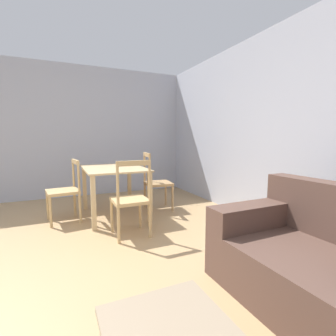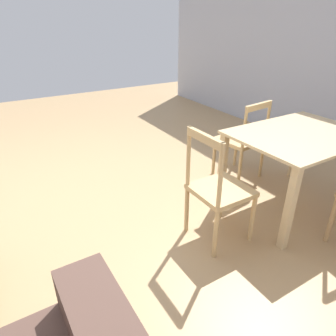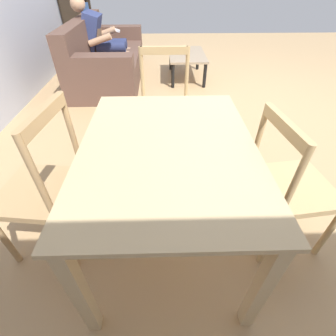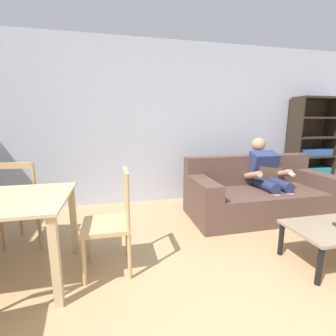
{
  "view_description": "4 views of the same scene",
  "coord_description": "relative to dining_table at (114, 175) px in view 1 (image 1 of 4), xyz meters",
  "views": [
    {
      "loc": [
        1.84,
        0.47,
        1.2
      ],
      "look_at": [
        -0.41,
        1.49,
        0.9
      ],
      "focal_mm": 26.29,
      "sensor_mm": 36.0,
      "label": 1
    },
    {
      "loc": [
        0.39,
        2.82,
        1.68
      ],
      "look_at": [
        -0.41,
        1.49,
        0.9
      ],
      "focal_mm": 32.59,
      "sensor_mm": 36.0,
      "label": 2
    },
    {
      "loc": [
        -2.92,
        1.29,
        1.44
      ],
      "look_at": [
        -1.93,
        1.27,
        0.6
      ],
      "focal_mm": 25.89,
      "sensor_mm": 36.0,
      "label": 3
    },
    {
      "loc": [
        -0.93,
        -0.81,
        1.37
      ],
      "look_at": [
        -0.41,
        1.49,
        0.9
      ],
      "focal_mm": 25.14,
      "sensor_mm": 36.0,
      "label": 4
    }
  ],
  "objects": [
    {
      "name": "dining_chair_facing_couch",
      "position": [
        0.92,
        0.0,
        -0.18
      ],
      "size": [
        0.42,
        0.42,
        0.95
      ],
      "color": "tan",
      "rests_on": "ground_plane"
    },
    {
      "name": "dining_chair_near_wall",
      "position": [
        -0.0,
        0.71,
        -0.17
      ],
      "size": [
        0.47,
        0.47,
        0.96
      ],
      "color": "tan",
      "rests_on": "ground_plane"
    },
    {
      "name": "dining_table",
      "position": [
        0.0,
        0.0,
        0.0
      ],
      "size": [
        1.18,
        0.88,
        0.75
      ],
      "color": "#D1B27F",
      "rests_on": "ground_plane"
    },
    {
      "name": "wall_back",
      "position": [
        1.93,
        1.9,
        0.69
      ],
      "size": [
        7.11,
        0.12,
        2.65
      ],
      "primitive_type": "cube",
      "color": "#B2B7C6",
      "rests_on": "ground_plane"
    },
    {
      "name": "dining_chair_by_doorway",
      "position": [
        -0.0,
        -0.71,
        -0.19
      ],
      "size": [
        0.47,
        0.47,
        0.89
      ],
      "color": "tan",
      "rests_on": "ground_plane"
    },
    {
      "name": "wall_side",
      "position": [
        -1.63,
        -1.27,
        0.69
      ],
      "size": [
        0.12,
        6.34,
        2.65
      ],
      "primitive_type": "cube",
      "color": "#ABB0BE",
      "rests_on": "ground_plane"
    }
  ]
}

